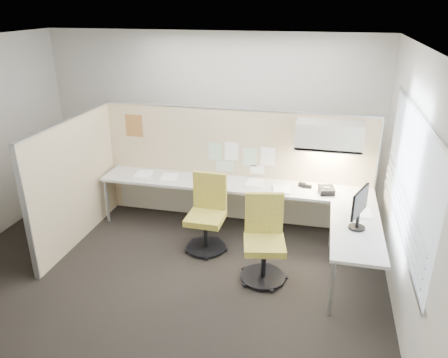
% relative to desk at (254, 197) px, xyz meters
% --- Properties ---
extents(floor, '(5.50, 4.50, 0.01)m').
position_rel_desk_xyz_m(floor, '(-0.93, -1.13, -0.61)').
color(floor, black).
rests_on(floor, ground).
extents(ceiling, '(5.50, 4.50, 0.01)m').
position_rel_desk_xyz_m(ceiling, '(-0.93, -1.13, 2.20)').
color(ceiling, white).
rests_on(ceiling, wall_back).
extents(wall_back, '(5.50, 0.02, 2.80)m').
position_rel_desk_xyz_m(wall_back, '(-0.93, 1.12, 0.80)').
color(wall_back, beige).
rests_on(wall_back, ground).
extents(wall_front, '(5.50, 0.02, 2.80)m').
position_rel_desk_xyz_m(wall_front, '(-0.93, -3.38, 0.80)').
color(wall_front, beige).
rests_on(wall_front, ground).
extents(wall_right, '(0.02, 4.50, 2.80)m').
position_rel_desk_xyz_m(wall_right, '(1.82, -1.13, 0.80)').
color(wall_right, beige).
rests_on(wall_right, ground).
extents(window_pane, '(0.01, 2.80, 1.30)m').
position_rel_desk_xyz_m(window_pane, '(1.79, -1.13, 0.95)').
color(window_pane, '#9CA6B6').
rests_on(window_pane, wall_right).
extents(partition_back, '(4.10, 0.06, 1.75)m').
position_rel_desk_xyz_m(partition_back, '(-0.38, 0.47, 0.27)').
color(partition_back, beige).
rests_on(partition_back, floor).
extents(partition_left, '(0.06, 2.20, 1.75)m').
position_rel_desk_xyz_m(partition_left, '(-2.43, -0.63, 0.27)').
color(partition_left, beige).
rests_on(partition_left, floor).
extents(desk, '(4.00, 2.07, 0.73)m').
position_rel_desk_xyz_m(desk, '(0.00, 0.00, 0.00)').
color(desk, beige).
rests_on(desk, floor).
extents(overhead_bin, '(0.90, 0.36, 0.38)m').
position_rel_desk_xyz_m(overhead_bin, '(0.97, 0.26, 0.91)').
color(overhead_bin, beige).
rests_on(overhead_bin, partition_back).
extents(task_light_strip, '(0.60, 0.06, 0.02)m').
position_rel_desk_xyz_m(task_light_strip, '(0.97, 0.26, 0.70)').
color(task_light_strip, '#FFEABF').
rests_on(task_light_strip, overhead_bin).
extents(pinned_papers, '(1.01, 0.00, 0.47)m').
position_rel_desk_xyz_m(pinned_papers, '(-0.30, 0.44, 0.43)').
color(pinned_papers, '#8CBF8C').
rests_on(pinned_papers, partition_back).
extents(poster, '(0.28, 0.00, 0.35)m').
position_rel_desk_xyz_m(poster, '(-1.98, 0.44, 0.82)').
color(poster, orange).
rests_on(poster, partition_back).
extents(chair_left, '(0.55, 0.55, 1.05)m').
position_rel_desk_xyz_m(chair_left, '(-0.56, -0.50, -0.11)').
color(chair_left, black).
rests_on(chair_left, floor).
extents(chair_right, '(0.58, 0.60, 1.05)m').
position_rel_desk_xyz_m(chair_right, '(0.30, -1.01, -0.11)').
color(chair_right, black).
rests_on(chair_right, floor).
extents(monitor, '(0.20, 0.45, 0.50)m').
position_rel_desk_xyz_m(monitor, '(1.37, -0.87, 0.42)').
color(monitor, black).
rests_on(monitor, desk).
extents(phone, '(0.25, 0.24, 0.12)m').
position_rel_desk_xyz_m(phone, '(1.00, 0.07, 0.18)').
color(phone, black).
rests_on(phone, desk).
extents(stapler, '(0.14, 0.05, 0.05)m').
position_rel_desk_xyz_m(stapler, '(0.73, 0.21, 0.15)').
color(stapler, black).
rests_on(stapler, desk).
extents(tape_dispenser, '(0.12, 0.10, 0.06)m').
position_rel_desk_xyz_m(tape_dispenser, '(0.66, 0.25, 0.16)').
color(tape_dispenser, black).
rests_on(tape_dispenser, desk).
extents(coat_hook, '(0.18, 0.47, 1.40)m').
position_rel_desk_xyz_m(coat_hook, '(-2.51, -1.34, 0.81)').
color(coat_hook, silver).
rests_on(coat_hook, partition_left).
extents(paper_stack_0, '(0.27, 0.33, 0.03)m').
position_rel_desk_xyz_m(paper_stack_0, '(-1.74, 0.13, 0.14)').
color(paper_stack_0, white).
rests_on(paper_stack_0, desk).
extents(paper_stack_1, '(0.25, 0.31, 0.02)m').
position_rel_desk_xyz_m(paper_stack_1, '(-1.32, 0.12, 0.14)').
color(paper_stack_1, white).
rests_on(paper_stack_1, desk).
extents(paper_stack_2, '(0.26, 0.32, 0.05)m').
position_rel_desk_xyz_m(paper_stack_2, '(-0.71, 0.09, 0.15)').
color(paper_stack_2, white).
rests_on(paper_stack_2, desk).
extents(paper_stack_3, '(0.23, 0.30, 0.01)m').
position_rel_desk_xyz_m(paper_stack_3, '(-0.03, 0.22, 0.13)').
color(paper_stack_3, white).
rests_on(paper_stack_3, desk).
extents(paper_stack_4, '(0.26, 0.33, 0.02)m').
position_rel_desk_xyz_m(paper_stack_4, '(0.38, 0.05, 0.14)').
color(paper_stack_4, white).
rests_on(paper_stack_4, desk).
extents(paper_stack_5, '(0.25, 0.32, 0.02)m').
position_rel_desk_xyz_m(paper_stack_5, '(1.45, -0.45, 0.14)').
color(paper_stack_5, white).
rests_on(paper_stack_5, desk).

